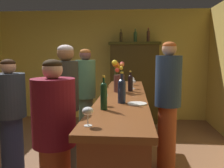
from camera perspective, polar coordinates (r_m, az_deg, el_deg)
name	(u,v)px	position (r m, az deg, el deg)	size (l,w,h in m)	color
wall_back	(102,65)	(5.94, -2.48, 4.44)	(5.14, 0.12, 2.61)	gold
bar_counter	(123,137)	(3.08, 2.59, -12.43)	(0.54, 3.01, 1.08)	brown
display_cabinet	(134,81)	(5.60, 5.22, 0.68)	(1.15, 0.45, 1.84)	#382C11
wine_bottle_pinot	(104,95)	(2.15, -1.94, -2.51)	(0.06, 0.06, 0.30)	#153920
wine_bottle_riesling	(130,82)	(3.23, 4.34, 0.45)	(0.07, 0.07, 0.27)	black
wine_bottle_rose	(122,90)	(2.44, 2.32, -1.35)	(0.08, 0.08, 0.32)	#1B233A
wine_glass_front	(88,112)	(1.68, -5.71, -6.49)	(0.08, 0.08, 0.13)	white
wine_glass_mid	(133,82)	(3.47, 4.99, 0.48)	(0.08, 0.08, 0.13)	white
wine_glass_rear	(132,79)	(3.89, 4.70, 1.16)	(0.08, 0.08, 0.13)	white
wine_glass_spare	(104,96)	(2.32, -1.85, -2.90)	(0.08, 0.08, 0.13)	white
flower_arrangement	(119,78)	(3.17, 1.56, 1.53)	(0.17, 0.16, 0.42)	#55302C
cheese_plate	(137,104)	(2.41, 5.95, -4.61)	(0.19, 0.19, 0.01)	white
display_bottle_left	(121,36)	(5.59, 2.14, 11.11)	(0.07, 0.07, 0.29)	#42341B
display_bottle_midleft	(135,36)	(5.58, 5.50, 11.14)	(0.08, 0.08, 0.31)	#2E502C
display_bottle_center	(148,36)	(5.59, 8.53, 11.18)	(0.07, 0.07, 0.31)	#4E2D20
patron_tall	(85,94)	(4.01, -6.25, -2.40)	(0.33, 0.33, 1.65)	#435C47
patron_redhead	(67,103)	(3.12, -10.60, -4.49)	(0.31, 0.31, 1.68)	#2D3430
patron_near_entrance	(11,113)	(3.39, -22.74, -6.39)	(0.39, 0.39, 1.51)	#222948
patron_in_navy	(54,138)	(2.26, -13.38, -12.33)	(0.38, 0.38, 1.53)	brown
bartender	(168,100)	(3.35, 12.98, -3.72)	(0.35, 0.35, 1.73)	brown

